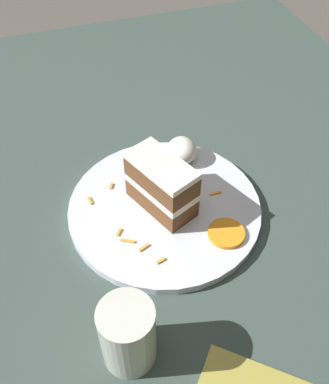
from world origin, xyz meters
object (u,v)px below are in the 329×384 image
Objects in this scene: cream_dollop at (182,150)px; drinking_glass at (128,337)px; orange_garnish at (226,233)px; plate at (164,208)px; cake_slice at (162,185)px.

drinking_glass is (0.30, -0.18, 0.01)m from cream_dollop.
orange_garnish is at bearing 1.99° from cream_dollop.
drinking_glass is (0.13, -0.19, 0.03)m from orange_garnish.
cream_dollop is at bearing -178.01° from orange_garnish.
orange_garnish is (0.18, 0.01, -0.02)m from cream_dollop.
cake_slice reaches higher than plate.
cake_slice is at bearing -141.16° from plate.
drinking_glass is at bearing -30.43° from cream_dollop.
cake_slice reaches higher than drinking_glass.
orange_garnish is at bearing 106.04° from cake_slice.
cake_slice is 0.12m from orange_garnish.
cream_dollop is 0.18m from orange_garnish.
plate is 0.05m from cake_slice.
plate is 0.11m from orange_garnish.
orange_garnish is at bearing 124.11° from drinking_glass.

